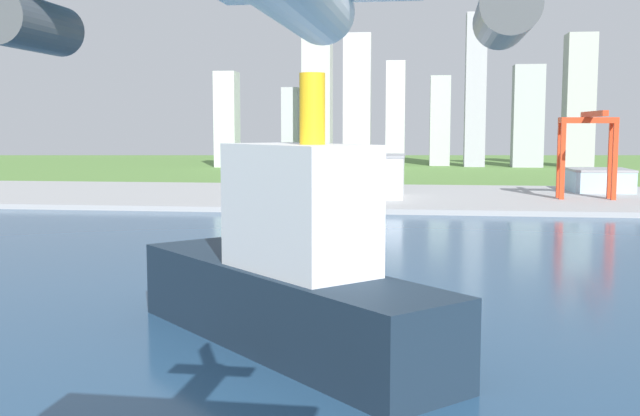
# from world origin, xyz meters

# --- Properties ---
(ground_plane) EXTENTS (2400.00, 2400.00, 0.00)m
(ground_plane) POSITION_xyz_m (0.00, 300.00, 0.00)
(ground_plane) COLOR #55803B
(water_bay) EXTENTS (840.00, 360.00, 0.15)m
(water_bay) POSITION_xyz_m (0.00, 240.00, 0.07)
(water_bay) COLOR navy
(water_bay) RESTS_ON ground
(industrial_pier) EXTENTS (840.00, 140.00, 2.50)m
(industrial_pier) POSITION_xyz_m (0.00, 490.00, 1.25)
(industrial_pier) COLOR #98999B
(industrial_pier) RESTS_ON ground
(cargo_ship) EXTENTS (62.32, 63.67, 45.43)m
(cargo_ship) POSITION_xyz_m (7.80, 221.39, 12.59)
(cargo_ship) COLOR #192838
(cargo_ship) RESTS_ON water_bay
(port_crane_red) EXTENTS (26.46, 45.13, 41.97)m
(port_crane_red) POSITION_xyz_m (110.50, 476.47, 32.95)
(port_crane_red) COLOR red
(port_crane_red) RESTS_ON industrial_pier
(warehouse_main) EXTENTS (58.46, 35.27, 21.10)m
(warehouse_main) POSITION_xyz_m (-5.93, 476.65, 13.07)
(warehouse_main) COLOR white
(warehouse_main) RESTS_ON industrial_pier
(warehouse_annex) EXTENTS (31.53, 33.40, 12.26)m
(warehouse_annex) POSITION_xyz_m (127.18, 524.35, 8.65)
(warehouse_annex) COLOR #99BCD1
(warehouse_annex) RESTS_ON industrial_pier
(distant_skyline) EXTENTS (346.69, 74.55, 141.72)m
(distant_skyline) POSITION_xyz_m (29.00, 824.68, 55.54)
(distant_skyline) COLOR silver
(distant_skyline) RESTS_ON ground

